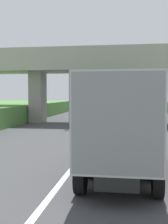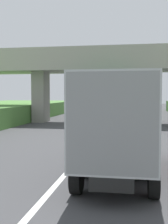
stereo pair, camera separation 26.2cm
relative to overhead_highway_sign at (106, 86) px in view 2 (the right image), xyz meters
The scene contains 6 objects.
lane_centre_stripe 4.06m from the overhead_highway_sign, 90.00° to the right, with size 0.20×94.74×0.01m, color white.
overpass_bridge 5.24m from the overhead_highway_sign, 90.00° to the left, with size 40.00×4.80×7.38m.
overhead_highway_sign is the anchor object (origin of this frame).
truck_white 13.72m from the overhead_highway_sign, 96.44° to the left, with size 2.44×7.30×3.44m.
truck_silver 14.31m from the overhead_highway_sign, 82.42° to the right, with size 2.44×7.30×3.44m.
car_blue 4.01m from the overhead_highway_sign, 54.36° to the left, with size 1.86×4.10×1.72m.
Camera 2 is at (2.41, 4.94, 2.83)m, focal length 46.79 mm.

